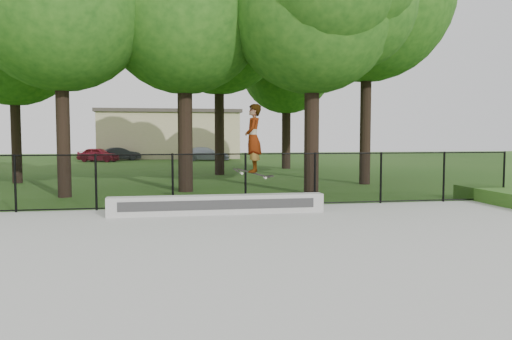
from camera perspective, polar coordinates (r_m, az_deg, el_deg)
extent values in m
plane|color=#285618|center=(8.28, 5.13, -10.33)|extent=(100.00, 100.00, 0.00)
cube|color=#A7A7A1|center=(8.27, 5.13, -10.13)|extent=(14.00, 12.00, 0.06)
cube|color=#B7B6B1|center=(12.62, -4.39, -3.97)|extent=(5.43, 0.40, 0.48)
imported|color=maroon|center=(40.44, -17.57, 1.68)|extent=(3.44, 2.41, 1.09)
imported|color=black|center=(41.99, -15.25, 1.78)|extent=(3.08, 1.83, 1.05)
imported|color=#A2A9B7|center=(40.39, -5.72, 1.85)|extent=(3.46, 1.56, 1.09)
cube|color=black|center=(12.55, -0.32, -0.36)|extent=(0.82, 0.23, 0.25)
imported|color=#B0B9E8|center=(12.52, -0.32, 3.65)|extent=(0.53, 0.70, 1.71)
cylinder|color=black|center=(14.24, -25.81, -1.39)|extent=(0.06, 0.06, 1.50)
cylinder|color=black|center=(13.83, -17.82, -1.33)|extent=(0.06, 0.06, 1.50)
cylinder|color=black|center=(13.70, -9.50, -1.24)|extent=(0.06, 0.06, 1.50)
cylinder|color=black|center=(13.86, -1.21, -1.13)|extent=(0.06, 0.06, 1.50)
cylinder|color=black|center=(14.30, 6.74, -0.99)|extent=(0.06, 0.06, 1.50)
cylinder|color=black|center=(15.00, 14.08, -0.86)|extent=(0.06, 0.06, 1.50)
cylinder|color=black|center=(15.92, 20.67, -0.72)|extent=(0.06, 0.06, 1.50)
cylinder|color=black|center=(17.02, 26.48, -0.59)|extent=(0.06, 0.06, 1.50)
cylinder|color=black|center=(13.81, -1.21, 1.85)|extent=(16.00, 0.04, 0.04)
cylinder|color=black|center=(13.94, -1.20, -3.99)|extent=(16.00, 0.04, 0.04)
cube|color=black|center=(13.86, -1.21, -1.13)|extent=(16.00, 0.01, 1.50)
cylinder|color=black|center=(17.58, -21.19, 4.79)|extent=(0.44, 0.44, 4.75)
sphere|color=#1A4612|center=(18.09, -21.52, 17.37)|extent=(5.70, 5.70, 5.70)
cylinder|color=black|center=(18.26, -8.11, 5.10)|extent=(0.44, 0.44, 4.82)
sphere|color=#1A4612|center=(18.77, -8.23, 17.41)|extent=(5.79, 5.79, 5.79)
cylinder|color=black|center=(17.45, 6.37, 5.04)|extent=(0.44, 0.44, 4.75)
sphere|color=#1A4612|center=(17.96, 6.48, 17.71)|extent=(5.70, 5.70, 5.70)
cylinder|color=black|center=(21.36, 12.41, 6.22)|extent=(0.44, 0.44, 5.82)
cylinder|color=black|center=(23.63, -25.75, 4.11)|extent=(0.44, 0.44, 4.51)
sphere|color=#1A4612|center=(23.96, -26.03, 13.11)|extent=(5.42, 5.42, 5.42)
cylinder|color=black|center=(25.89, -4.21, 5.72)|extent=(0.44, 0.44, 5.66)
sphere|color=#1A4612|center=(26.45, -4.27, 15.93)|extent=(6.79, 6.79, 6.79)
cylinder|color=black|center=(30.58, 3.48, 4.47)|extent=(0.44, 0.44, 4.60)
sphere|color=#1A4612|center=(30.85, 3.51, 11.58)|extent=(5.52, 5.52, 5.52)
cube|color=tan|center=(45.74, -9.86, 3.88)|extent=(12.00, 6.00, 4.00)
cube|color=#3F3833|center=(45.79, -9.89, 6.57)|extent=(12.40, 6.40, 0.30)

